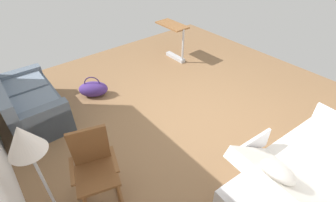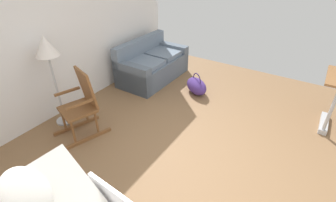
{
  "view_description": "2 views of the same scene",
  "coord_description": "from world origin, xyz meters",
  "px_view_note": "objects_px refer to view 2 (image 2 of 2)",
  "views": [
    {
      "loc": [
        -2.39,
        2.32,
        2.88
      ],
      "look_at": [
        -0.21,
        0.54,
        0.76
      ],
      "focal_mm": 26.39,
      "sensor_mm": 36.0,
      "label": 1
    },
    {
      "loc": [
        -2.39,
        -1.0,
        2.55
      ],
      "look_at": [
        0.24,
        0.69,
        0.61
      ],
      "focal_mm": 26.84,
      "sensor_mm": 36.0,
      "label": 2
    }
  ],
  "objects_px": {
    "couch": "(152,65)",
    "rocking_chair": "(82,105)",
    "floor_lamp": "(47,53)",
    "overbed_table": "(334,96)",
    "duffel_bag": "(196,86)"
  },
  "relations": [
    {
      "from": "rocking_chair",
      "to": "floor_lamp",
      "type": "xyz_separation_m",
      "value": [
        -0.01,
        0.52,
        0.72
      ]
    },
    {
      "from": "floor_lamp",
      "to": "overbed_table",
      "type": "relative_size",
      "value": 1.76
    },
    {
      "from": "floor_lamp",
      "to": "overbed_table",
      "type": "distance_m",
      "value": 4.43
    },
    {
      "from": "duffel_bag",
      "to": "overbed_table",
      "type": "bearing_deg",
      "value": -84.08
    },
    {
      "from": "rocking_chair",
      "to": "duffel_bag",
      "type": "xyz_separation_m",
      "value": [
        2.06,
        -0.9,
        -0.35
      ]
    },
    {
      "from": "couch",
      "to": "overbed_table",
      "type": "distance_m",
      "value": 3.42
    },
    {
      "from": "couch",
      "to": "rocking_chair",
      "type": "distance_m",
      "value": 2.14
    },
    {
      "from": "couch",
      "to": "floor_lamp",
      "type": "height_order",
      "value": "floor_lamp"
    },
    {
      "from": "couch",
      "to": "floor_lamp",
      "type": "relative_size",
      "value": 1.09
    },
    {
      "from": "couch",
      "to": "duffel_bag",
      "type": "distance_m",
      "value": 1.14
    },
    {
      "from": "overbed_table",
      "to": "duffel_bag",
      "type": "xyz_separation_m",
      "value": [
        -0.24,
        2.28,
        -0.38
      ]
    },
    {
      "from": "couch",
      "to": "floor_lamp",
      "type": "distance_m",
      "value": 2.34
    },
    {
      "from": "couch",
      "to": "rocking_chair",
      "type": "xyz_separation_m",
      "value": [
        -2.12,
        -0.22,
        0.2
      ]
    },
    {
      "from": "floor_lamp",
      "to": "rocking_chair",
      "type": "bearing_deg",
      "value": -88.89
    },
    {
      "from": "overbed_table",
      "to": "duffel_bag",
      "type": "distance_m",
      "value": 2.33
    }
  ]
}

